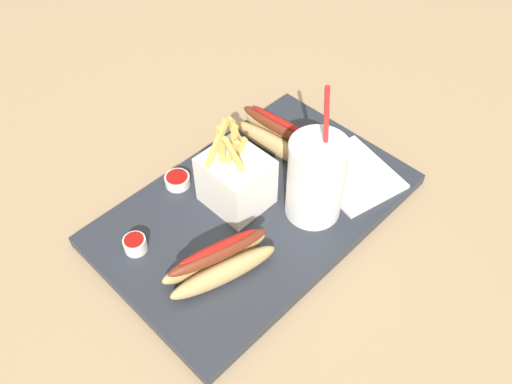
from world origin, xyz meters
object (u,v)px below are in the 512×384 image
at_px(hot_dog_2, 280,137).
at_px(ketchup_cup_2, 135,244).
at_px(hot_dog_1, 219,262).
at_px(fries_basket, 236,180).
at_px(ketchup_cup_1, 177,180).
at_px(napkin_stack, 353,174).
at_px(soda_cup, 316,179).

height_order(hot_dog_2, ketchup_cup_2, hot_dog_2).
bearing_deg(hot_dog_1, fries_basket, 36.17).
height_order(fries_basket, hot_dog_1, fries_basket).
distance_m(ketchup_cup_1, napkin_stack, 0.28).
xyz_separation_m(ketchup_cup_1, napkin_stack, (0.21, -0.19, -0.01)).
bearing_deg(hot_dog_1, hot_dog_2, 24.64).
bearing_deg(fries_basket, ketchup_cup_1, 115.27).
xyz_separation_m(soda_cup, fries_basket, (-0.07, 0.10, -0.02)).
relative_size(hot_dog_2, napkin_stack, 1.27).
bearing_deg(soda_cup, napkin_stack, -0.08).
relative_size(ketchup_cup_1, napkin_stack, 0.29).
bearing_deg(ketchup_cup_1, fries_basket, -64.73).
relative_size(hot_dog_2, ketchup_cup_2, 5.32).
bearing_deg(fries_basket, hot_dog_1, -143.83).
height_order(hot_dog_1, hot_dog_2, same).
height_order(hot_dog_2, ketchup_cup_1, hot_dog_2).
relative_size(hot_dog_1, hot_dog_2, 0.95).
xyz_separation_m(soda_cup, ketchup_cup_1, (-0.11, 0.19, -0.06)).
distance_m(soda_cup, napkin_stack, 0.12).
xyz_separation_m(hot_dog_1, napkin_stack, (0.28, -0.02, -0.02)).
xyz_separation_m(soda_cup, hot_dog_1, (-0.18, 0.02, -0.04)).
relative_size(soda_cup, hot_dog_2, 1.32).
bearing_deg(hot_dog_2, fries_basket, -166.81).
distance_m(fries_basket, hot_dog_2, 0.14).
xyz_separation_m(hot_dog_1, ketchup_cup_1, (0.07, 0.17, -0.02)).
height_order(fries_basket, ketchup_cup_1, fries_basket).
relative_size(soda_cup, ketchup_cup_1, 5.82).
bearing_deg(soda_cup, ketchup_cup_2, 150.45).
distance_m(soda_cup, ketchup_cup_2, 0.27).
relative_size(hot_dog_1, ketchup_cup_2, 5.06).
bearing_deg(hot_dog_2, hot_dog_1, -155.36).
distance_m(hot_dog_1, ketchup_cup_1, 0.18).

